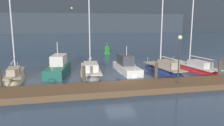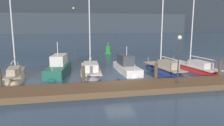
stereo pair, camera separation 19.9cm
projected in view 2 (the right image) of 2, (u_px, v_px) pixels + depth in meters
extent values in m
plane|color=navy|center=(120.00, 84.00, 18.59)|extent=(400.00, 400.00, 0.00)
cube|color=brown|center=(126.00, 88.00, 16.74)|extent=(24.81, 2.80, 0.45)
cylinder|color=#4C3D2D|center=(0.00, 80.00, 16.37)|extent=(0.28, 0.28, 1.81)
cylinder|color=#4C3D2D|center=(83.00, 77.00, 17.60)|extent=(0.28, 0.28, 1.74)
cylinder|color=#4C3D2D|center=(156.00, 73.00, 18.82)|extent=(0.28, 0.28, 1.73)
cylinder|color=#4C3D2D|center=(220.00, 70.00, 20.04)|extent=(0.28, 0.28, 1.83)
ellipsoid|color=beige|center=(16.00, 79.00, 20.32)|extent=(2.34, 6.35, 1.55)
cube|color=#A39984|center=(15.00, 73.00, 20.21)|extent=(1.97, 5.34, 0.08)
cube|color=#A39984|center=(14.00, 71.00, 19.45)|extent=(1.21, 2.08, 0.57)
cylinder|color=silver|center=(12.00, 29.00, 19.96)|extent=(0.12, 0.12, 7.90)
cylinder|color=silver|center=(13.00, 61.00, 19.21)|extent=(0.38, 2.66, 0.09)
cylinder|color=silver|center=(18.00, 64.00, 22.84)|extent=(0.04, 0.04, 0.50)
ellipsoid|color=#195647|center=(58.00, 74.00, 22.27)|extent=(2.90, 6.35, 1.14)
cube|color=#195647|center=(58.00, 70.00, 22.19)|extent=(2.64, 5.72, 0.89)
cube|color=silver|center=(59.00, 60.00, 22.62)|extent=(1.72, 2.87, 1.00)
cube|color=black|center=(61.00, 56.00, 23.80)|extent=(1.16, 0.40, 0.45)
cylinder|color=silver|center=(58.00, 49.00, 21.93)|extent=(0.07, 0.07, 1.35)
cylinder|color=silver|center=(52.00, 68.00, 19.53)|extent=(0.04, 0.04, 0.60)
ellipsoid|color=gray|center=(91.00, 73.00, 22.84)|extent=(2.84, 8.02, 1.26)
cube|color=silver|center=(91.00, 68.00, 22.76)|extent=(2.38, 6.74, 0.08)
cube|color=silver|center=(91.00, 66.00, 21.76)|extent=(1.55, 2.61, 0.70)
cylinder|color=silver|center=(90.00, 23.00, 22.54)|extent=(0.12, 0.12, 9.22)
cylinder|color=silver|center=(91.00, 57.00, 21.76)|extent=(0.29, 2.81, 0.09)
cylinder|color=silver|center=(89.00, 60.00, 26.25)|extent=(0.04, 0.04, 0.50)
ellipsoid|color=white|center=(127.00, 72.00, 23.23)|extent=(1.99, 6.13, 1.03)
cube|color=white|center=(127.00, 69.00, 23.16)|extent=(1.83, 5.52, 0.73)
cube|color=#333842|center=(125.00, 59.00, 23.58)|extent=(1.31, 2.71, 1.05)
cube|color=black|center=(122.00, 56.00, 24.72)|extent=(1.10, 0.25, 0.47)
cylinder|color=silver|center=(127.00, 51.00, 22.94)|extent=(0.07, 0.07, 0.94)
cylinder|color=silver|center=(135.00, 67.00, 20.60)|extent=(0.04, 0.04, 0.60)
ellipsoid|color=navy|center=(163.00, 72.00, 22.98)|extent=(2.86, 7.31, 1.28)
cube|color=#A39984|center=(163.00, 66.00, 22.86)|extent=(2.41, 6.14, 0.08)
cube|color=#A39984|center=(168.00, 64.00, 22.00)|extent=(1.43, 2.41, 0.70)
cylinder|color=silver|center=(162.00, 22.00, 22.56)|extent=(0.12, 0.12, 9.21)
cylinder|color=silver|center=(170.00, 58.00, 21.74)|extent=(0.55, 3.14, 0.09)
cylinder|color=silver|center=(148.00, 59.00, 25.84)|extent=(0.04, 0.04, 0.50)
ellipsoid|color=red|center=(193.00, 70.00, 24.26)|extent=(3.31, 8.07, 1.13)
cube|color=silver|center=(194.00, 66.00, 24.17)|extent=(2.78, 6.78, 0.08)
cube|color=silver|center=(200.00, 64.00, 23.25)|extent=(1.63, 2.68, 0.60)
cylinder|color=silver|center=(193.00, 22.00, 23.89)|extent=(0.12, 0.12, 9.51)
cylinder|color=silver|center=(202.00, 58.00, 22.92)|extent=(0.66, 3.54, 0.09)
cylinder|color=silver|center=(174.00, 58.00, 27.45)|extent=(0.04, 0.04, 0.50)
cylinder|color=green|center=(108.00, 53.00, 37.12)|extent=(1.12, 1.12, 0.16)
cylinder|color=green|center=(108.00, 50.00, 37.02)|extent=(0.75, 0.75, 1.03)
cone|color=green|center=(108.00, 45.00, 36.88)|extent=(0.52, 0.52, 0.50)
sphere|color=#F9EAB7|center=(108.00, 43.00, 36.82)|extent=(0.16, 0.16, 0.16)
cylinder|color=#2D2D33|center=(177.00, 83.00, 17.22)|extent=(0.24, 0.24, 0.06)
cylinder|color=#2D2D33|center=(178.00, 61.00, 16.91)|extent=(0.10, 0.10, 3.40)
sphere|color=#F9EAB7|center=(180.00, 37.00, 16.58)|extent=(0.32, 0.32, 0.32)
cube|color=#232B33|center=(74.00, 13.00, 121.64)|extent=(240.00, 16.00, 20.82)
cube|color=#2C363F|center=(50.00, 23.00, 110.46)|extent=(144.00, 10.00, 9.96)
cube|color=#F4DB8C|center=(15.00, 17.00, 108.52)|extent=(0.80, 0.10, 0.80)
cube|color=#F4DB8C|center=(148.00, 29.00, 123.37)|extent=(0.80, 0.10, 0.80)
cube|color=#F4DB8C|center=(73.00, 8.00, 113.29)|extent=(0.80, 0.10, 0.80)
cube|color=#F4DB8C|center=(163.00, 29.00, 125.21)|extent=(0.80, 0.10, 0.80)
cube|color=#F4DB8C|center=(9.00, 18.00, 108.03)|extent=(0.80, 0.10, 0.80)
cube|color=#F4DB8C|center=(66.00, 31.00, 114.63)|extent=(0.80, 0.10, 0.80)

